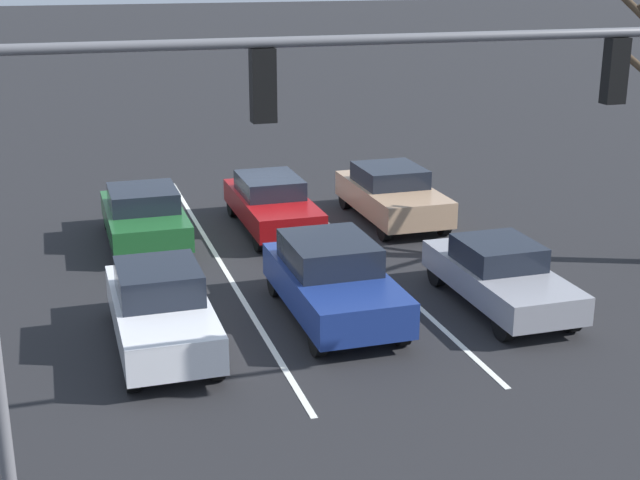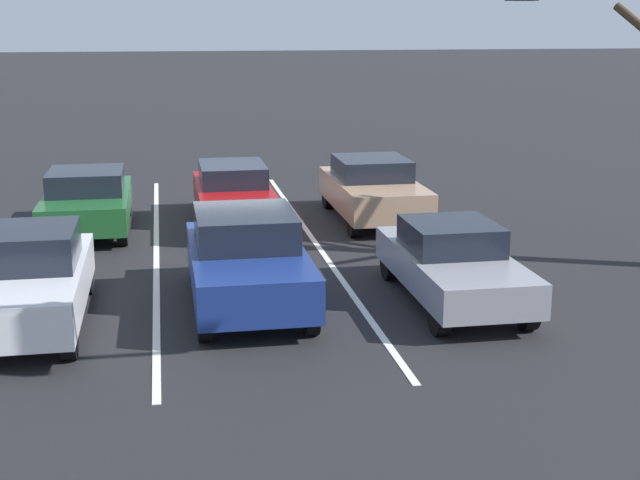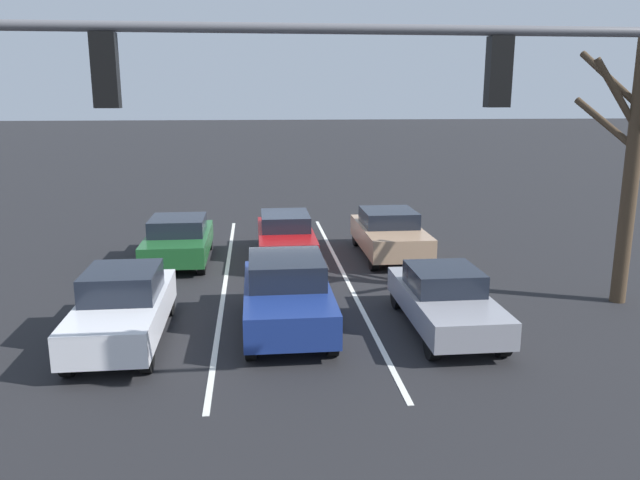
# 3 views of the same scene
# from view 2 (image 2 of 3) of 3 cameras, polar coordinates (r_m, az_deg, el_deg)

# --- Properties ---
(ground_plane) EXTENTS (240.00, 240.00, 0.00)m
(ground_plane) POSITION_cam_2_polar(r_m,az_deg,el_deg) (21.58, -5.80, 0.94)
(ground_plane) COLOR black
(lane_stripe_left_divider) EXTENTS (0.12, 16.14, 0.01)m
(lane_stripe_left_divider) POSITION_cam_2_polar(r_m,az_deg,el_deg) (19.79, -0.30, -0.17)
(lane_stripe_left_divider) COLOR silver
(lane_stripe_left_divider) RESTS_ON ground_plane
(lane_stripe_center_divider) EXTENTS (0.12, 16.14, 0.01)m
(lane_stripe_center_divider) POSITION_cam_2_polar(r_m,az_deg,el_deg) (19.51, -10.43, -0.61)
(lane_stripe_center_divider) COLOR silver
(lane_stripe_center_divider) RESTS_ON ground_plane
(car_white_rightlane_front) EXTENTS (1.72, 4.36, 1.59)m
(car_white_rightlane_front) POSITION_cam_2_polar(r_m,az_deg,el_deg) (15.06, -18.09, -2.38)
(car_white_rightlane_front) COLOR silver
(car_white_rightlane_front) RESTS_ON ground_plane
(car_gray_leftlane_front) EXTENTS (1.72, 4.29, 1.40)m
(car_gray_leftlane_front) POSITION_cam_2_polar(r_m,az_deg,el_deg) (15.70, 8.48, -1.43)
(car_gray_leftlane_front) COLOR gray
(car_gray_leftlane_front) RESTS_ON ground_plane
(car_navy_midlane_front) EXTENTS (1.92, 4.37, 1.61)m
(car_navy_midlane_front) POSITION_cam_2_polar(r_m,az_deg,el_deg) (15.39, -4.70, -1.22)
(car_navy_midlane_front) COLOR navy
(car_navy_midlane_front) RESTS_ON ground_plane
(car_tan_leftlane_second) EXTENTS (1.93, 4.36, 1.52)m
(car_tan_leftlane_second) POSITION_cam_2_polar(r_m,az_deg,el_deg) (21.96, 3.41, 3.28)
(car_tan_leftlane_second) COLOR tan
(car_tan_leftlane_second) RESTS_ON ground_plane
(car_maroon_midlane_second) EXTENTS (1.76, 4.51, 1.44)m
(car_maroon_midlane_second) POSITION_cam_2_polar(r_m,az_deg,el_deg) (21.58, -5.56, 3.00)
(car_maroon_midlane_second) COLOR maroon
(car_maroon_midlane_second) RESTS_ON ground_plane
(car_darkgreen_rightlane_second) EXTENTS (1.91, 4.19, 1.45)m
(car_darkgreen_rightlane_second) POSITION_cam_2_polar(r_m,az_deg,el_deg) (21.43, -14.67, 2.47)
(car_darkgreen_rightlane_second) COLOR #1E5928
(car_darkgreen_rightlane_second) RESTS_ON ground_plane
(traffic_signal_gantry) EXTENTS (12.23, 0.37, 6.52)m
(traffic_signal_gantry) POSITION_cam_2_polar(r_m,az_deg,el_deg) (9.90, -16.56, 13.41)
(traffic_signal_gantry) COLOR slate
(traffic_signal_gantry) RESTS_ON ground_plane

